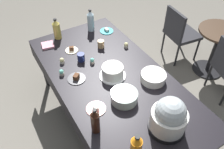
# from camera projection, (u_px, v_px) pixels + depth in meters

# --- Properties ---
(ground) EXTENTS (9.00, 9.00, 0.00)m
(ground) POSITION_uv_depth(u_px,v_px,m) (112.00, 120.00, 2.88)
(ground) COLOR slate
(potluck_table) EXTENTS (2.20, 1.10, 0.75)m
(potluck_table) POSITION_uv_depth(u_px,v_px,m) (112.00, 82.00, 2.41)
(potluck_table) COLOR black
(potluck_table) RESTS_ON ground
(frosted_layer_cake) EXTENTS (0.27, 0.27, 0.13)m
(frosted_layer_cake) POSITION_uv_depth(u_px,v_px,m) (113.00, 72.00, 2.34)
(frosted_layer_cake) COLOR silver
(frosted_layer_cake) RESTS_ON potluck_table
(slow_cooker) EXTENTS (0.31, 0.31, 0.35)m
(slow_cooker) POSITION_uv_depth(u_px,v_px,m) (169.00, 117.00, 1.81)
(slow_cooker) COLOR black
(slow_cooker) RESTS_ON potluck_table
(glass_salad_bowl) EXTENTS (0.25, 0.25, 0.10)m
(glass_salad_bowl) POSITION_uv_depth(u_px,v_px,m) (124.00, 97.00, 2.12)
(glass_salad_bowl) COLOR #B2C6BC
(glass_salad_bowl) RESTS_ON potluck_table
(ceramic_snack_bowl) EXTENTS (0.26, 0.26, 0.09)m
(ceramic_snack_bowl) POSITION_uv_depth(u_px,v_px,m) (153.00, 77.00, 2.31)
(ceramic_snack_bowl) COLOR silver
(ceramic_snack_bowl) RESTS_ON potluck_table
(dessert_plate_cream) EXTENTS (0.15, 0.15, 0.05)m
(dessert_plate_cream) POSITION_uv_depth(u_px,v_px,m) (72.00, 50.00, 2.69)
(dessert_plate_cream) COLOR beige
(dessert_plate_cream) RESTS_ON potluck_table
(dessert_plate_charcoal) EXTENTS (0.19, 0.19, 0.06)m
(dessert_plate_charcoal) POSITION_uv_depth(u_px,v_px,m) (76.00, 78.00, 2.34)
(dessert_plate_charcoal) COLOR #2D2D33
(dessert_plate_charcoal) RESTS_ON potluck_table
(dessert_plate_teal) EXTENTS (0.18, 0.18, 0.04)m
(dessert_plate_teal) POSITION_uv_depth(u_px,v_px,m) (107.00, 31.00, 2.99)
(dessert_plate_teal) COLOR teal
(dessert_plate_teal) RESTS_ON potluck_table
(dessert_plate_coral) EXTENTS (0.18, 0.18, 0.05)m
(dessert_plate_coral) POSITION_uv_depth(u_px,v_px,m) (96.00, 108.00, 2.07)
(dessert_plate_coral) COLOR #E07266
(dessert_plate_coral) RESTS_ON potluck_table
(cupcake_cocoa) EXTENTS (0.05, 0.05, 0.07)m
(cupcake_cocoa) POSITION_uv_depth(u_px,v_px,m) (92.00, 61.00, 2.51)
(cupcake_cocoa) COLOR beige
(cupcake_cocoa) RESTS_ON potluck_table
(cupcake_lemon) EXTENTS (0.05, 0.05, 0.07)m
(cupcake_lemon) POSITION_uv_depth(u_px,v_px,m) (126.00, 45.00, 2.72)
(cupcake_lemon) COLOR beige
(cupcake_lemon) RESTS_ON potluck_table
(cupcake_berry) EXTENTS (0.05, 0.05, 0.07)m
(cupcake_berry) POSITION_uv_depth(u_px,v_px,m) (62.00, 73.00, 2.38)
(cupcake_berry) COLOR beige
(cupcake_berry) RESTS_ON potluck_table
(cupcake_vanilla) EXTENTS (0.05, 0.05, 0.07)m
(cupcake_vanilla) POSITION_uv_depth(u_px,v_px,m) (62.00, 61.00, 2.51)
(cupcake_vanilla) COLOR beige
(cupcake_vanilla) RESTS_ON potluck_table
(soda_bottle_ginger_ale) EXTENTS (0.09, 0.09, 0.27)m
(soda_bottle_ginger_ale) POSITION_uv_depth(u_px,v_px,m) (57.00, 29.00, 2.80)
(soda_bottle_ginger_ale) COLOR gold
(soda_bottle_ginger_ale) RESTS_ON potluck_table
(soda_bottle_orange_juice) EXTENTS (0.09, 0.09, 0.28)m
(soda_bottle_orange_juice) POSITION_uv_depth(u_px,v_px,m) (136.00, 148.00, 1.66)
(soda_bottle_orange_juice) COLOR orange
(soda_bottle_orange_juice) RESTS_ON potluck_table
(soda_bottle_cola) EXTENTS (0.07, 0.07, 0.28)m
(soda_bottle_cola) POSITION_uv_depth(u_px,v_px,m) (95.00, 121.00, 1.83)
(soda_bottle_cola) COLOR #33190F
(soda_bottle_cola) RESTS_ON potluck_table
(soda_bottle_water) EXTENTS (0.09, 0.09, 0.29)m
(soda_bottle_water) POSITION_uv_depth(u_px,v_px,m) (91.00, 21.00, 2.92)
(soda_bottle_water) COLOR silver
(soda_bottle_water) RESTS_ON potluck_table
(coffee_mug_tan) EXTENTS (0.12, 0.08, 0.09)m
(coffee_mug_tan) POSITION_uv_depth(u_px,v_px,m) (101.00, 44.00, 2.71)
(coffee_mug_tan) COLOR tan
(coffee_mug_tan) RESTS_ON potluck_table
(coffee_mug_navy) EXTENTS (0.12, 0.08, 0.09)m
(coffee_mug_navy) POSITION_uv_depth(u_px,v_px,m) (81.00, 57.00, 2.53)
(coffee_mug_navy) COLOR navy
(coffee_mug_navy) RESTS_ON potluck_table
(paper_napkin_stack) EXTENTS (0.16, 0.16, 0.02)m
(paper_napkin_stack) POSITION_uv_depth(u_px,v_px,m) (48.00, 45.00, 2.75)
(paper_napkin_stack) COLOR pink
(paper_napkin_stack) RESTS_ON potluck_table
(maroon_chair_left) EXTENTS (0.49, 0.49, 0.85)m
(maroon_chair_left) POSITION_uv_depth(u_px,v_px,m) (179.00, 32.00, 3.46)
(maroon_chair_left) COLOR #333338
(maroon_chair_left) RESTS_ON ground
(round_cafe_table) EXTENTS (0.60, 0.60, 0.72)m
(round_cafe_table) POSITION_uv_depth(u_px,v_px,m) (217.00, 44.00, 3.22)
(round_cafe_table) COLOR #473323
(round_cafe_table) RESTS_ON ground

